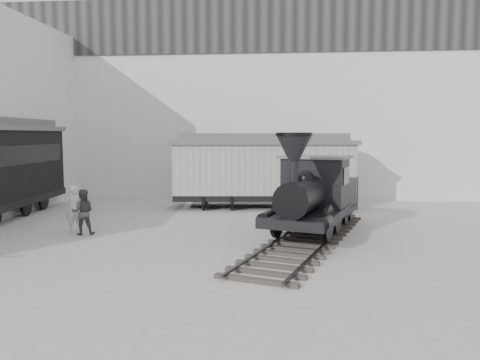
# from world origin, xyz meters

# --- Properties ---
(ground) EXTENTS (90.00, 90.00, 0.00)m
(ground) POSITION_xyz_m (0.00, 0.00, 0.00)
(ground) COLOR #9E9E9B
(north_wall) EXTENTS (34.00, 2.51, 11.00)m
(north_wall) POSITION_xyz_m (0.00, 14.98, 5.55)
(north_wall) COLOR silver
(north_wall) RESTS_ON ground
(locomotive) EXTENTS (5.14, 10.24, 3.55)m
(locomotive) POSITION_xyz_m (1.78, 4.21, 1.31)
(locomotive) COLOR #322B26
(locomotive) RESTS_ON ground
(boxcar) EXTENTS (9.12, 3.56, 3.65)m
(boxcar) POSITION_xyz_m (-0.21, 10.77, 1.91)
(boxcar) COLOR black
(boxcar) RESTS_ON ground
(visitor_a) EXTENTS (0.76, 0.69, 1.73)m
(visitor_a) POSITION_xyz_m (-6.91, 4.25, 0.87)
(visitor_a) COLOR silver
(visitor_a) RESTS_ON ground
(visitor_b) EXTENTS (0.94, 0.83, 1.64)m
(visitor_b) POSITION_xyz_m (-6.40, 3.86, 0.82)
(visitor_b) COLOR #3E3E3F
(visitor_b) RESTS_ON ground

